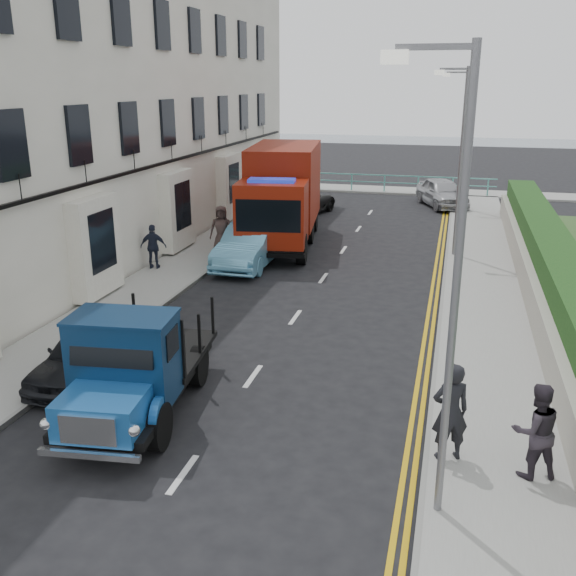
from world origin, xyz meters
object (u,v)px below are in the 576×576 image
Objects in this scene: lamp_near at (448,270)px; lamp_mid at (458,152)px; pedestrian_east_near at (450,412)px; lamp_far at (460,132)px; red_lorry at (282,193)px; parked_car_front at (88,353)px; bedford_lorry at (129,375)px.

lamp_mid is (0.00, 16.00, 0.00)m from lamp_near.
lamp_near is 3.86× the size of pedestrian_east_near.
lamp_near is 26.00m from lamp_far.
red_lorry is at bearing -86.29° from pedestrian_east_near.
lamp_far is 3.86× the size of pedestrian_east_near.
parked_car_front is at bearing -108.68° from lamp_far.
red_lorry is (-6.83, 0.40, -1.88)m from lamp_mid.
lamp_mid is at bearing -11.41° from red_lorry.
lamp_mid is 15.52m from parked_car_front.
lamp_mid is at bearing 61.57° from bedford_lorry.
red_lorry is (-6.83, -9.60, -1.88)m from lamp_far.
lamp_far reaches higher than red_lorry.
lamp_far is at bearing 90.00° from lamp_mid.
lamp_mid reaches higher than red_lorry.
parked_car_front is (-0.95, -13.40, -1.50)m from red_lorry.
lamp_far is 1.94× the size of parked_car_front.
lamp_far is at bearing 70.75° from parked_car_front.
lamp_mid is 0.89× the size of red_lorry.
lamp_mid is 1.39× the size of bedford_lorry.
lamp_near is 16.00m from lamp_mid.
bedford_lorry is 0.64× the size of red_lorry.
red_lorry is 13.52m from parked_car_front.
lamp_mid reaches higher than pedestrian_east_near.
red_lorry is 4.34× the size of pedestrian_east_near.
red_lorry is 2.18× the size of parked_car_front.
bedford_lorry is at bearing -103.34° from lamp_far.
pedestrian_east_near is (7.05, -14.89, -1.09)m from red_lorry.
bedford_lorry is 1.40× the size of parked_car_front.
red_lorry is (-6.83, 16.40, -1.88)m from lamp_near.
bedford_lorry is 2.78× the size of pedestrian_east_near.
bedford_lorry is (-5.84, -14.63, -2.94)m from lamp_mid.
lamp_mid is at bearing -90.00° from lamp_far.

